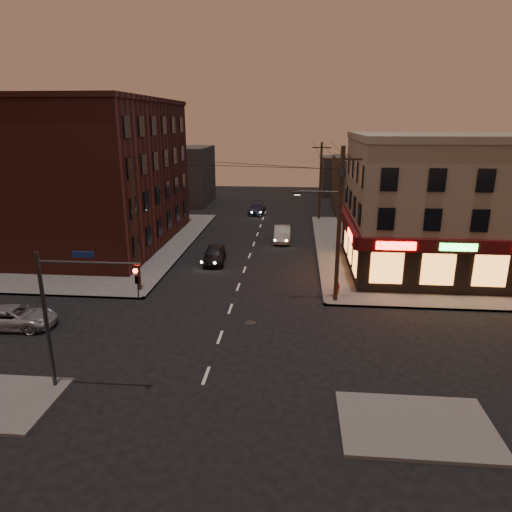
# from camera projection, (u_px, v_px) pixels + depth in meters

# --- Properties ---
(ground) EXTENTS (120.00, 120.00, 0.00)m
(ground) POSITION_uv_depth(u_px,v_px,m) (220.00, 337.00, 25.44)
(ground) COLOR black
(ground) RESTS_ON ground
(sidewalk_ne) EXTENTS (24.00, 28.00, 0.15)m
(sidewalk_ne) POSITION_uv_depth(u_px,v_px,m) (447.00, 251.00, 41.99)
(sidewalk_ne) COLOR #514F4C
(sidewalk_ne) RESTS_ON ground
(sidewalk_nw) EXTENTS (24.00, 28.00, 0.15)m
(sidewalk_nw) POSITION_uv_depth(u_px,v_px,m) (72.00, 242.00, 45.10)
(sidewalk_nw) COLOR #514F4C
(sidewalk_nw) RESTS_ON ground
(pizza_building) EXTENTS (15.85, 12.85, 10.50)m
(pizza_building) POSITION_uv_depth(u_px,v_px,m) (450.00, 204.00, 35.35)
(pizza_building) COLOR gray
(pizza_building) RESTS_ON sidewalk_ne
(brick_apartment) EXTENTS (12.00, 20.00, 13.00)m
(brick_apartment) POSITION_uv_depth(u_px,v_px,m) (100.00, 175.00, 42.91)
(brick_apartment) COLOR #4E1F19
(brick_apartment) RESTS_ON sidewalk_nw
(bg_building_ne_a) EXTENTS (10.00, 12.00, 7.00)m
(bg_building_ne_a) POSITION_uv_depth(u_px,v_px,m) (373.00, 185.00, 59.49)
(bg_building_ne_a) COLOR #3F3D3A
(bg_building_ne_a) RESTS_ON ground
(bg_building_nw) EXTENTS (9.00, 10.00, 8.00)m
(bg_building_nw) POSITION_uv_depth(u_px,v_px,m) (178.00, 175.00, 65.49)
(bg_building_nw) COLOR #3F3D3A
(bg_building_nw) RESTS_ON ground
(bg_building_ne_b) EXTENTS (8.00, 8.00, 6.00)m
(bg_building_ne_b) POSITION_uv_depth(u_px,v_px,m) (347.00, 176.00, 73.16)
(bg_building_ne_b) COLOR #3F3D3A
(bg_building_ne_b) RESTS_ON ground
(utility_pole_main) EXTENTS (4.20, 0.44, 10.00)m
(utility_pole_main) POSITION_uv_depth(u_px,v_px,m) (338.00, 217.00, 28.75)
(utility_pole_main) COLOR #382619
(utility_pole_main) RESTS_ON sidewalk_ne
(utility_pole_far) EXTENTS (0.26, 0.26, 9.00)m
(utility_pole_far) POSITION_uv_depth(u_px,v_px,m) (320.00, 181.00, 54.05)
(utility_pole_far) COLOR #382619
(utility_pole_far) RESTS_ON sidewalk_ne
(utility_pole_west) EXTENTS (0.24, 0.24, 9.00)m
(utility_pole_west) POSITION_uv_depth(u_px,v_px,m) (135.00, 227.00, 30.89)
(utility_pole_west) COLOR #382619
(utility_pole_west) RESTS_ON sidewalk_nw
(traffic_signal) EXTENTS (4.49, 0.32, 6.47)m
(traffic_signal) POSITION_uv_depth(u_px,v_px,m) (67.00, 303.00, 19.38)
(traffic_signal) COLOR #333538
(traffic_signal) RESTS_ON ground
(suv_cross) EXTENTS (4.75, 2.41, 1.29)m
(suv_cross) POSITION_uv_depth(u_px,v_px,m) (15.00, 317.00, 26.47)
(suv_cross) COLOR #96979E
(suv_cross) RESTS_ON ground
(sedan_near) EXTENTS (2.08, 4.45, 1.48)m
(sedan_near) POSITION_uv_depth(u_px,v_px,m) (215.00, 254.00, 38.58)
(sedan_near) COLOR black
(sedan_near) RESTS_ON ground
(sedan_mid) EXTENTS (1.72, 4.59, 1.50)m
(sedan_mid) POSITION_uv_depth(u_px,v_px,m) (282.00, 234.00, 45.43)
(sedan_mid) COLOR gray
(sedan_mid) RESTS_ON ground
(sedan_far) EXTENTS (2.13, 4.73, 1.35)m
(sedan_far) POSITION_uv_depth(u_px,v_px,m) (257.00, 209.00, 58.72)
(sedan_far) COLOR #1B2236
(sedan_far) RESTS_ON ground
(fire_hydrant) EXTENTS (0.38, 0.38, 0.83)m
(fire_hydrant) POSITION_uv_depth(u_px,v_px,m) (337.00, 287.00, 31.38)
(fire_hydrant) COLOR maroon
(fire_hydrant) RESTS_ON sidewalk_ne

